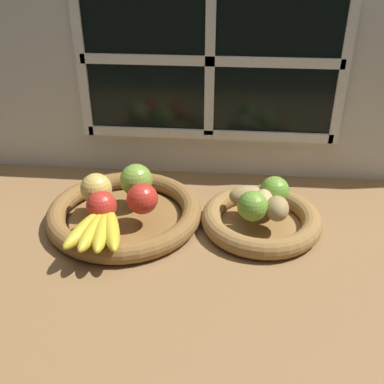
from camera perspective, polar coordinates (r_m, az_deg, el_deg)
ground_plane at (r=102.11cm, az=1.05°, el=-5.70°), size 140.00×90.00×3.00cm
back_wall at (r=116.67cm, az=2.31°, el=14.96°), size 140.00×4.60×55.00cm
fruit_bowl_left at (r=104.96cm, az=-8.48°, el=-2.65°), size 35.31×35.31×4.44cm
fruit_bowl_right at (r=102.62cm, az=8.68°, el=-3.48°), size 26.81×26.81×4.44cm
apple_red_right at (r=98.77cm, az=-6.25°, el=-0.75°), size 6.88×6.88×6.88cm
apple_red_front at (r=97.61cm, az=-11.34°, el=-1.73°), size 6.50×6.50×6.50cm
apple_green_back at (r=105.32cm, az=-7.03°, el=1.50°), size 7.58×7.58×7.58cm
apple_golden_left at (r=103.72cm, az=-11.97°, el=0.40°), size 7.10×7.10×7.10cm
banana_bunch_front at (r=93.71cm, az=-11.61°, el=-4.38°), size 12.93×17.27×3.35cm
potato_large at (r=100.05cm, az=8.89°, el=-1.16°), size 6.37×8.06×4.94cm
potato_oblong at (r=102.18cm, az=6.99°, el=-0.47°), size 9.15×6.95×4.42cm
potato_back at (r=103.85cm, az=9.78°, el=-0.25°), size 8.62×8.40×4.16cm
potato_small at (r=97.79cm, az=10.67°, el=-2.06°), size 5.11×6.65×5.16cm
lime_near at (r=96.48cm, az=7.63°, el=-1.77°), size 6.54×6.54×6.54cm
lime_far at (r=102.93cm, az=10.36°, el=0.17°), size 6.55×6.55×6.55cm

